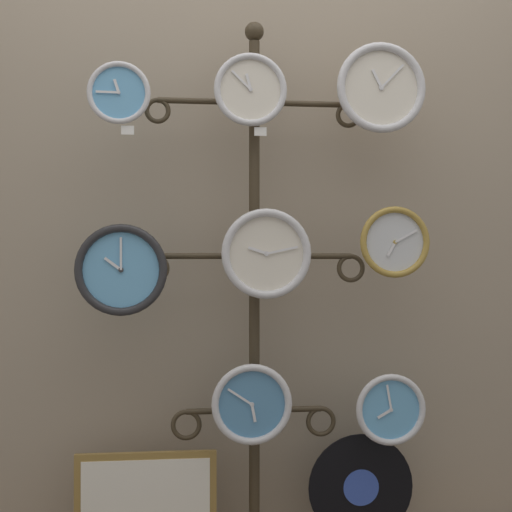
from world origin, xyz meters
The scene contains 14 objects.
shop_wall centered at (0.00, 0.57, 1.40)m, with size 4.40×0.04×2.80m.
display_stand centered at (0.00, 0.41, 0.52)m, with size 0.76×0.43×1.80m.
clock_top_left centered at (-0.44, 0.30, 1.53)m, with size 0.20×0.04×0.20m.
clock_top_center centered at (-0.02, 0.34, 1.56)m, with size 0.24×0.04×0.24m.
clock_top_right centered at (0.41, 0.33, 1.57)m, with size 0.30×0.04×0.30m.
clock_middle_left centered at (-0.43, 0.32, 0.97)m, with size 0.29×0.04×0.29m.
clock_middle_center centered at (0.03, 0.32, 1.02)m, with size 0.29×0.04×0.29m.
clock_middle_right centered at (0.46, 0.33, 1.06)m, with size 0.24×0.04×0.24m.
clock_bottom_center centered at (-0.02, 0.30, 0.54)m, with size 0.26×0.04×0.26m.
clock_bottom_right centered at (0.44, 0.30, 0.52)m, with size 0.23×0.04×0.23m.
vinyl_record centered at (0.36, 0.38, 0.24)m, with size 0.36×0.01×0.36m.
picture_frame centered at (-0.36, 0.36, 0.22)m, with size 0.45×0.02×0.32m.
price_tag_upper centered at (-0.41, 0.30, 1.41)m, with size 0.04×0.00×0.03m.
price_tag_mid centered at (0.01, 0.33, 1.42)m, with size 0.04×0.00×0.03m.
Camera 1 is at (-0.27, -1.96, 1.00)m, focal length 50.00 mm.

